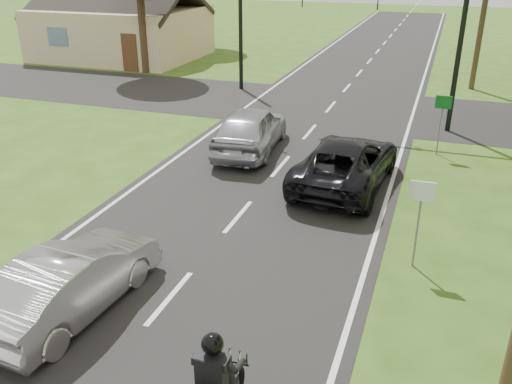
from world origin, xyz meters
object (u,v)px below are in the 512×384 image
traffic_signal (412,22)px  sign_green (442,111)px  dark_suv (346,162)px  silver_suv (250,129)px  silver_sedan (72,281)px  sign_white (421,204)px

traffic_signal → sign_green: traffic_signal is taller
dark_suv → silver_suv: (-3.82, 1.97, 0.09)m
dark_suv → traffic_signal: traffic_signal is taller
dark_suv → sign_green: (2.57, 3.81, 0.85)m
dark_suv → silver_suv: size_ratio=1.09×
silver_sedan → traffic_signal: 16.15m
sign_green → silver_sedan: bearing=-118.4°
dark_suv → silver_sedan: (-3.92, -8.17, -0.04)m
traffic_signal → sign_white: traffic_signal is taller
traffic_signal → silver_sedan: bearing=-108.2°
dark_suv → sign_white: 4.89m
dark_suv → silver_suv: bearing=-23.3°
traffic_signal → silver_suv: bearing=-134.9°
sign_green → traffic_signal: bearing=117.4°
silver_suv → sign_white: (6.20, -6.16, 0.76)m
silver_sedan → silver_suv: size_ratio=0.87×
silver_suv → sign_green: sign_green is taller
dark_suv → sign_white: size_ratio=2.49×
dark_suv → silver_sedan: 9.06m
silver_suv → silver_sedan: bearing=84.3°
silver_sedan → silver_suv: bearing=-86.4°
silver_suv → sign_green: (6.40, 1.84, 0.76)m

